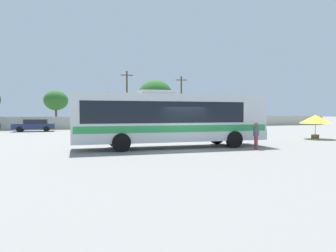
{
  "coord_description": "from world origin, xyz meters",
  "views": [
    {
      "loc": [
        -7.57,
        -16.7,
        2.15
      ],
      "look_at": [
        0.28,
        3.01,
        1.25
      ],
      "focal_mm": 32.91,
      "sensor_mm": 36.0,
      "label": 1
    }
  ],
  "objects_px": {
    "attendant_by_bus_door": "(256,134)",
    "roadside_tree_midright": "(155,95)",
    "utility_pole_near": "(181,100)",
    "parked_car_second_dark_blue": "(34,125)",
    "roadside_tree_midleft": "(56,100)",
    "vendor_umbrella_near_gate_yellow": "(315,119)",
    "utility_pole_far": "(127,98)",
    "coach_bus_silver_green": "(169,117)"
  },
  "relations": [
    {
      "from": "parked_car_second_dark_blue",
      "to": "utility_pole_far",
      "type": "xyz_separation_m",
      "value": [
        12.45,
        5.75,
        3.58
      ]
    },
    {
      "from": "coach_bus_silver_green",
      "to": "utility_pole_far",
      "type": "relative_size",
      "value": 1.46
    },
    {
      "from": "coach_bus_silver_green",
      "to": "vendor_umbrella_near_gate_yellow",
      "type": "xyz_separation_m",
      "value": [
        13.64,
        1.46,
        -0.25
      ]
    },
    {
      "from": "roadside_tree_midleft",
      "to": "roadside_tree_midright",
      "type": "distance_m",
      "value": 14.78
    },
    {
      "from": "attendant_by_bus_door",
      "to": "utility_pole_near",
      "type": "relative_size",
      "value": 0.2
    },
    {
      "from": "coach_bus_silver_green",
      "to": "parked_car_second_dark_blue",
      "type": "relative_size",
      "value": 2.6
    },
    {
      "from": "utility_pole_near",
      "to": "parked_car_second_dark_blue",
      "type": "bearing_deg",
      "value": -162.28
    },
    {
      "from": "utility_pole_near",
      "to": "vendor_umbrella_near_gate_yellow",
      "type": "bearing_deg",
      "value": -89.61
    },
    {
      "from": "roadside_tree_midright",
      "to": "roadside_tree_midleft",
      "type": "bearing_deg",
      "value": 169.29
    },
    {
      "from": "coach_bus_silver_green",
      "to": "attendant_by_bus_door",
      "type": "bearing_deg",
      "value": -30.53
    },
    {
      "from": "coach_bus_silver_green",
      "to": "roadside_tree_midleft",
      "type": "relative_size",
      "value": 2.22
    },
    {
      "from": "vendor_umbrella_near_gate_yellow",
      "to": "coach_bus_silver_green",
      "type": "bearing_deg",
      "value": -173.88
    },
    {
      "from": "coach_bus_silver_green",
      "to": "roadside_tree_midright",
      "type": "distance_m",
      "value": 29.21
    },
    {
      "from": "coach_bus_silver_green",
      "to": "utility_pole_near",
      "type": "xyz_separation_m",
      "value": [
        13.46,
        28.16,
        2.35
      ]
    },
    {
      "from": "roadside_tree_midleft",
      "to": "coach_bus_silver_green",
      "type": "bearing_deg",
      "value": -79.43
    },
    {
      "from": "coach_bus_silver_green",
      "to": "roadside_tree_midright",
      "type": "xyz_separation_m",
      "value": [
        8.82,
        27.68,
        3.14
      ]
    },
    {
      "from": "vendor_umbrella_near_gate_yellow",
      "to": "utility_pole_far",
      "type": "relative_size",
      "value": 0.31
    },
    {
      "from": "attendant_by_bus_door",
      "to": "roadside_tree_midright",
      "type": "bearing_deg",
      "value": 81.9
    },
    {
      "from": "parked_car_second_dark_blue",
      "to": "roadside_tree_midright",
      "type": "relative_size",
      "value": 0.64
    },
    {
      "from": "vendor_umbrella_near_gate_yellow",
      "to": "roadside_tree_midright",
      "type": "bearing_deg",
      "value": 100.43
    },
    {
      "from": "utility_pole_near",
      "to": "utility_pole_far",
      "type": "height_order",
      "value": "utility_pole_far"
    },
    {
      "from": "vendor_umbrella_near_gate_yellow",
      "to": "roadside_tree_midright",
      "type": "relative_size",
      "value": 0.35
    },
    {
      "from": "utility_pole_near",
      "to": "utility_pole_far",
      "type": "xyz_separation_m",
      "value": [
        -9.35,
        -1.22,
        0.11
      ]
    },
    {
      "from": "vendor_umbrella_near_gate_yellow",
      "to": "utility_pole_far",
      "type": "distance_m",
      "value": 27.34
    },
    {
      "from": "vendor_umbrella_near_gate_yellow",
      "to": "utility_pole_near",
      "type": "relative_size",
      "value": 0.31
    },
    {
      "from": "roadside_tree_midleft",
      "to": "utility_pole_far",
      "type": "bearing_deg",
      "value": -19.55
    },
    {
      "from": "coach_bus_silver_green",
      "to": "attendant_by_bus_door",
      "type": "xyz_separation_m",
      "value": [
        4.5,
        -2.65,
        -0.95
      ]
    },
    {
      "from": "utility_pole_near",
      "to": "roadside_tree_midright",
      "type": "height_order",
      "value": "utility_pole_near"
    },
    {
      "from": "coach_bus_silver_green",
      "to": "utility_pole_far",
      "type": "height_order",
      "value": "utility_pole_far"
    },
    {
      "from": "utility_pole_near",
      "to": "roadside_tree_midright",
      "type": "bearing_deg",
      "value": -174.08
    },
    {
      "from": "attendant_by_bus_door",
      "to": "roadside_tree_midleft",
      "type": "distance_m",
      "value": 34.73
    },
    {
      "from": "attendant_by_bus_door",
      "to": "roadside_tree_midleft",
      "type": "height_order",
      "value": "roadside_tree_midleft"
    },
    {
      "from": "attendant_by_bus_door",
      "to": "roadside_tree_midright",
      "type": "distance_m",
      "value": 30.9
    },
    {
      "from": "parked_car_second_dark_blue",
      "to": "roadside_tree_midleft",
      "type": "bearing_deg",
      "value": 73.91
    },
    {
      "from": "attendant_by_bus_door",
      "to": "vendor_umbrella_near_gate_yellow",
      "type": "relative_size",
      "value": 0.65
    },
    {
      "from": "attendant_by_bus_door",
      "to": "parked_car_second_dark_blue",
      "type": "xyz_separation_m",
      "value": [
        -12.83,
        23.84,
        -0.17
      ]
    },
    {
      "from": "vendor_umbrella_near_gate_yellow",
      "to": "utility_pole_far",
      "type": "bearing_deg",
      "value": 110.51
    },
    {
      "from": "vendor_umbrella_near_gate_yellow",
      "to": "parked_car_second_dark_blue",
      "type": "xyz_separation_m",
      "value": [
        -21.98,
        19.73,
        -0.87
      ]
    },
    {
      "from": "attendant_by_bus_door",
      "to": "vendor_umbrella_near_gate_yellow",
      "type": "xyz_separation_m",
      "value": [
        9.15,
        4.11,
        0.69
      ]
    },
    {
      "from": "parked_car_second_dark_blue",
      "to": "roadside_tree_midleft",
      "type": "relative_size",
      "value": 0.86
    },
    {
      "from": "attendant_by_bus_door",
      "to": "parked_car_second_dark_blue",
      "type": "distance_m",
      "value": 27.08
    },
    {
      "from": "utility_pole_near",
      "to": "roadside_tree_midright",
      "type": "relative_size",
      "value": 1.12
    }
  ]
}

